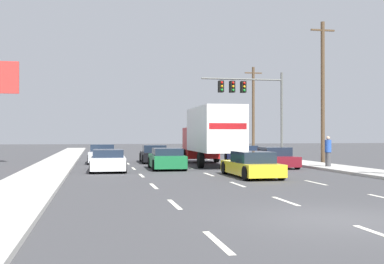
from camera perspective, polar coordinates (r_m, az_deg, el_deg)
name	(u,v)px	position (r m, az deg, el deg)	size (l,w,h in m)	color
ground_plane	(172,162)	(36.00, -2.35, -3.52)	(140.00, 140.00, 0.00)	#3D3D3F
sidewalk_right	(304,163)	(33.55, 13.04, -3.63)	(2.50, 80.00, 0.14)	#B2AFA8
sidewalk_left	(52,167)	(30.67, -16.18, -3.94)	(2.50, 80.00, 0.14)	#B2AFA8
lane_markings	(182,165)	(31.81, -1.14, -3.94)	(6.94, 57.00, 0.01)	silver
car_silver	(102,155)	(34.80, -10.54, -2.64)	(2.03, 4.62, 1.33)	#B7BABF
car_white	(108,161)	(27.05, -9.86, -3.38)	(2.05, 4.54, 1.20)	white
car_black	(154,155)	(34.99, -4.52, -2.68)	(2.05, 4.70, 1.27)	black
car_green	(167,159)	(28.13, -3.00, -3.23)	(2.00, 4.07, 1.23)	#196B38
box_truck	(211,133)	(31.50, 2.32, -0.10)	(2.80, 9.16, 3.75)	white
car_yellow	(252,165)	(23.14, 7.05, -3.92)	(1.87, 4.70, 1.22)	yellow
car_blue	(243,154)	(35.82, 6.05, -2.64)	(1.96, 4.47, 1.22)	#1E389E
car_maroon	(274,158)	(30.00, 9.66, -3.09)	(2.02, 4.48, 1.25)	maroon
traffic_signal_mast	(246,93)	(40.59, 6.43, 4.56)	(7.08, 0.69, 7.28)	#595B56
utility_pole_mid	(323,90)	(35.78, 15.19, 4.78)	(1.80, 0.28, 10.08)	brown
utility_pole_far	(253,109)	(49.50, 7.26, 2.66)	(1.80, 0.28, 8.90)	brown
pedestrian_near_corner	(328,151)	(29.66, 15.78, -2.20)	(0.38, 0.38, 1.79)	#3F3F42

